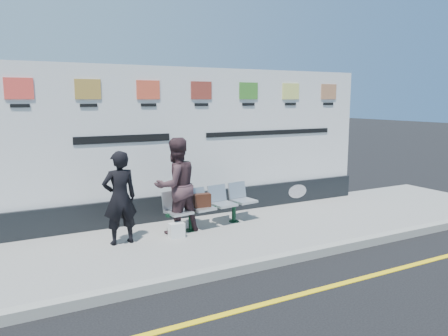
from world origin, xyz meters
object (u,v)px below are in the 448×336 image
at_px(billboard, 200,152).
at_px(woman_left, 120,198).
at_px(bench, 213,216).
at_px(woman_right, 176,186).

height_order(billboard, woman_left, billboard).
height_order(bench, woman_left, woman_left).
height_order(billboard, bench, billboard).
distance_m(bench, woman_left, 1.90).
bearing_deg(billboard, woman_left, -151.06).
distance_m(bench, woman_right, 0.99).
distance_m(billboard, woman_left, 2.31).
distance_m(billboard, woman_right, 1.39).
xyz_separation_m(billboard, bench, (-0.17, -0.92, -1.10)).
height_order(woman_left, woman_right, woman_right).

